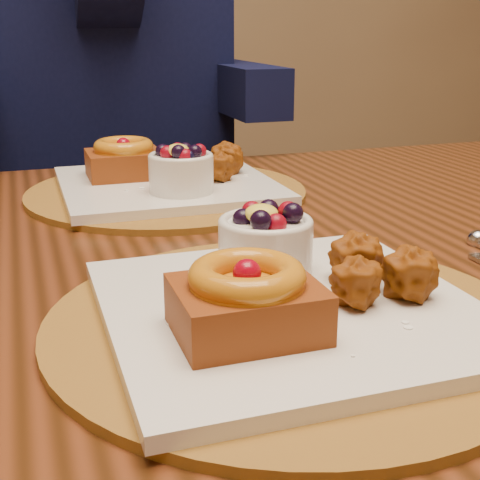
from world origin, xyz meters
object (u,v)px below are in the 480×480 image
(chair_far, at_px, (91,239))
(place_setting_near, at_px, (286,299))
(dining_table, at_px, (212,308))
(place_setting_far, at_px, (166,180))
(diner, at_px, (99,11))

(chair_far, bearing_deg, place_setting_near, -108.60)
(place_setting_near, distance_m, chair_far, 1.09)
(dining_table, relative_size, place_setting_near, 4.21)
(place_setting_near, bearing_deg, dining_table, 89.46)
(chair_far, bearing_deg, dining_table, -107.77)
(dining_table, xyz_separation_m, place_setting_far, (-0.00, 0.22, 0.10))
(diner, bearing_deg, place_setting_near, -87.44)
(place_setting_near, bearing_deg, diner, 90.95)
(dining_table, height_order, chair_far, chair_far)
(place_setting_near, height_order, place_setting_far, same)
(place_setting_far, height_order, diner, diner)
(diner, bearing_deg, place_setting_far, -86.61)
(dining_table, relative_size, place_setting_far, 4.21)
(place_setting_near, xyz_separation_m, place_setting_far, (-0.00, 0.43, 0.00))
(place_setting_near, height_order, diner, diner)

